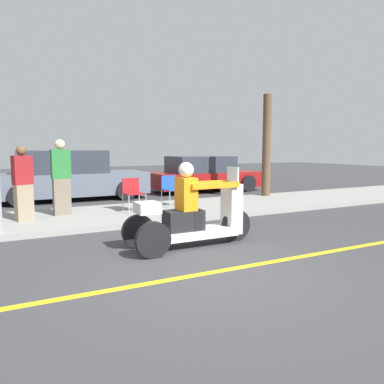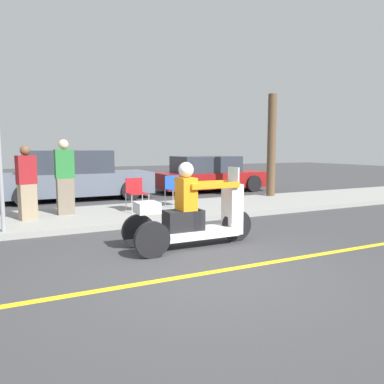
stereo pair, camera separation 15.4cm
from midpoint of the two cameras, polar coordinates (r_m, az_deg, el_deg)
The scene contains 12 objects.
ground_plane at distance 5.20m, azimuth 3.21°, elevation -12.23°, with size 60.00×60.00×0.00m, color #38383A.
lane_stripe at distance 5.41m, azimuth 7.21°, elevation -11.49°, with size 24.00×0.12×0.01m.
sidewalk_strip at distance 9.35m, azimuth -10.69°, elevation -3.44°, with size 28.00×2.80×0.12m.
motorcycle_trike at distance 6.41m, azimuth 0.78°, elevation -3.80°, with size 2.33×0.78×1.46m.
spectator_with_child at distance 9.32m, azimuth -18.37°, elevation 1.97°, with size 0.43×0.27×1.77m.
spectator_far_back at distance 8.87m, azimuth -23.42°, elevation 1.08°, with size 0.44×0.33×1.62m.
folding_chair_set_back at distance 10.23m, azimuth -2.30°, elevation 0.73°, with size 0.51×0.51×0.82m.
folding_chair_curbside at distance 9.46m, azimuth -8.11°, elevation 0.19°, with size 0.48×0.48×0.82m.
parked_car_lot_center at distance 12.87m, azimuth -17.33°, elevation 2.25°, with size 4.88×2.04×1.61m.
parked_car_lot_right at distance 14.70m, azimuth 2.89°, elevation 2.67°, with size 4.32×2.03×1.38m.
tree_trunk at distance 12.61m, azimuth 12.37°, elevation 6.93°, with size 0.28×0.28×3.31m.
street_sign at distance 7.75m, azimuth -26.70°, elevation 3.26°, with size 0.08×0.36×2.20m.
Camera 2 is at (-2.34, -4.32, 1.68)m, focal length 35.00 mm.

